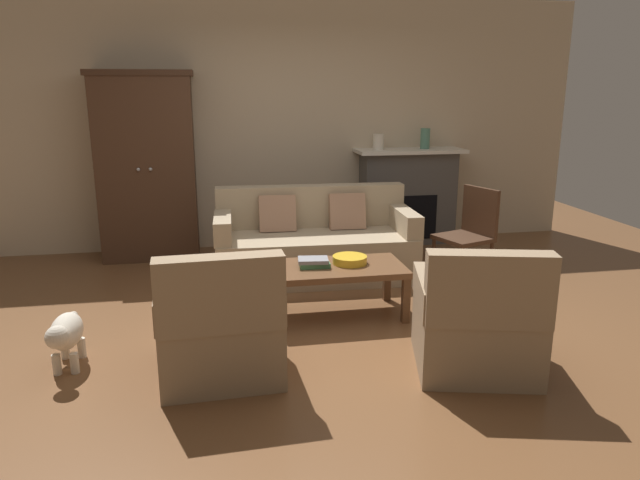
{
  "coord_description": "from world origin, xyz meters",
  "views": [
    {
      "loc": [
        -0.72,
        -4.31,
        1.84
      ],
      "look_at": [
        0.17,
        0.51,
        0.55
      ],
      "focal_mm": 33.2,
      "sensor_mm": 36.0,
      "label": 1
    }
  ],
  "objects_px": {
    "fireplace": "(408,196)",
    "dog": "(66,334)",
    "coffee_table": "(336,272)",
    "book_stack": "(314,262)",
    "couch": "(314,245)",
    "armchair_near_left": "(220,330)",
    "side_chair_wooden": "(471,229)",
    "armchair_near_right": "(477,325)",
    "armoire": "(147,166)",
    "mantel_vase_jade": "(425,139)",
    "fruit_bowl": "(350,260)",
    "mantel_vase_cream": "(378,142)"
  },
  "relations": [
    {
      "from": "armoire",
      "to": "mantel_vase_jade",
      "type": "bearing_deg",
      "value": 1.1
    },
    {
      "from": "book_stack",
      "to": "armchair_near_right",
      "type": "height_order",
      "value": "armchair_near_right"
    },
    {
      "from": "dog",
      "to": "mantel_vase_cream",
      "type": "bearing_deg",
      "value": 43.26
    },
    {
      "from": "armchair_near_left",
      "to": "couch",
      "type": "bearing_deg",
      "value": 63.81
    },
    {
      "from": "dog",
      "to": "coffee_table",
      "type": "bearing_deg",
      "value": 17.22
    },
    {
      "from": "book_stack",
      "to": "side_chair_wooden",
      "type": "bearing_deg",
      "value": 21.24
    },
    {
      "from": "fruit_bowl",
      "to": "book_stack",
      "type": "relative_size",
      "value": 1.07
    },
    {
      "from": "armchair_near_right",
      "to": "dog",
      "type": "height_order",
      "value": "armchair_near_right"
    },
    {
      "from": "armchair_near_left",
      "to": "dog",
      "type": "distance_m",
      "value": 1.05
    },
    {
      "from": "fireplace",
      "to": "fruit_bowl",
      "type": "bearing_deg",
      "value": -119.75
    },
    {
      "from": "couch",
      "to": "armoire",
      "type": "bearing_deg",
      "value": 148.55
    },
    {
      "from": "mantel_vase_cream",
      "to": "mantel_vase_jade",
      "type": "relative_size",
      "value": 0.76
    },
    {
      "from": "coffee_table",
      "to": "book_stack",
      "type": "distance_m",
      "value": 0.2
    },
    {
      "from": "mantel_vase_jade",
      "to": "dog",
      "type": "xyz_separation_m",
      "value": [
        -3.45,
        -2.72,
        -0.99
      ]
    },
    {
      "from": "armoire",
      "to": "mantel_vase_cream",
      "type": "bearing_deg",
      "value": 1.34
    },
    {
      "from": "fireplace",
      "to": "mantel_vase_jade",
      "type": "height_order",
      "value": "mantel_vase_jade"
    },
    {
      "from": "armchair_near_left",
      "to": "side_chair_wooden",
      "type": "bearing_deg",
      "value": 32.72
    },
    {
      "from": "armchair_near_right",
      "to": "mantel_vase_jade",
      "type": "bearing_deg",
      "value": 76.34
    },
    {
      "from": "book_stack",
      "to": "dog",
      "type": "relative_size",
      "value": 0.46
    },
    {
      "from": "armoire",
      "to": "coffee_table",
      "type": "height_order",
      "value": "armoire"
    },
    {
      "from": "mantel_vase_cream",
      "to": "mantel_vase_jade",
      "type": "distance_m",
      "value": 0.56
    },
    {
      "from": "fireplace",
      "to": "book_stack",
      "type": "height_order",
      "value": "fireplace"
    },
    {
      "from": "coffee_table",
      "to": "mantel_vase_jade",
      "type": "xyz_separation_m",
      "value": [
        1.49,
        2.12,
        0.87
      ]
    },
    {
      "from": "fireplace",
      "to": "coffee_table",
      "type": "distance_m",
      "value": 2.51
    },
    {
      "from": "mantel_vase_cream",
      "to": "dog",
      "type": "bearing_deg",
      "value": -136.74
    },
    {
      "from": "armoire",
      "to": "dog",
      "type": "height_order",
      "value": "armoire"
    },
    {
      "from": "fruit_bowl",
      "to": "dog",
      "type": "distance_m",
      "value": 2.19
    },
    {
      "from": "mantel_vase_jade",
      "to": "armchair_near_right",
      "type": "bearing_deg",
      "value": -103.66
    },
    {
      "from": "couch",
      "to": "coffee_table",
      "type": "bearing_deg",
      "value": -90.23
    },
    {
      "from": "coffee_table",
      "to": "book_stack",
      "type": "bearing_deg",
      "value": 174.84
    },
    {
      "from": "fireplace",
      "to": "dog",
      "type": "xyz_separation_m",
      "value": [
        -3.27,
        -2.74,
        -0.32
      ]
    },
    {
      "from": "couch",
      "to": "armchair_near_right",
      "type": "distance_m",
      "value": 2.28
    },
    {
      "from": "armoire",
      "to": "fruit_bowl",
      "type": "xyz_separation_m",
      "value": [
        1.76,
        -2.01,
        -0.55
      ]
    },
    {
      "from": "book_stack",
      "to": "mantel_vase_jade",
      "type": "relative_size",
      "value": 1.12
    },
    {
      "from": "coffee_table",
      "to": "book_stack",
      "type": "xyz_separation_m",
      "value": [
        -0.18,
        0.02,
        0.09
      ]
    },
    {
      "from": "fireplace",
      "to": "armoire",
      "type": "distance_m",
      "value": 2.98
    },
    {
      "from": "armchair_near_left",
      "to": "side_chair_wooden",
      "type": "height_order",
      "value": "side_chair_wooden"
    },
    {
      "from": "armchair_near_left",
      "to": "armoire",
      "type": "bearing_deg",
      "value": 103.05
    },
    {
      "from": "fruit_bowl",
      "to": "dog",
      "type": "bearing_deg",
      "value": -162.53
    },
    {
      "from": "armoire",
      "to": "fruit_bowl",
      "type": "distance_m",
      "value": 2.72
    },
    {
      "from": "mantel_vase_jade",
      "to": "book_stack",
      "type": "bearing_deg",
      "value": -128.62
    },
    {
      "from": "couch",
      "to": "armchair_near_left",
      "type": "bearing_deg",
      "value": -116.19
    },
    {
      "from": "side_chair_wooden",
      "to": "mantel_vase_jade",
      "type": "bearing_deg",
      "value": 88.06
    },
    {
      "from": "book_stack",
      "to": "side_chair_wooden",
      "type": "distance_m",
      "value": 1.75
    },
    {
      "from": "couch",
      "to": "fireplace",
      "type": "bearing_deg",
      "value": 39.51
    },
    {
      "from": "mantel_vase_jade",
      "to": "side_chair_wooden",
      "type": "xyz_separation_m",
      "value": [
        -0.05,
        -1.47,
        -0.73
      ]
    },
    {
      "from": "armchair_near_left",
      "to": "dog",
      "type": "xyz_separation_m",
      "value": [
        -1.01,
        0.28,
        -0.07
      ]
    },
    {
      "from": "coffee_table",
      "to": "dog",
      "type": "relative_size",
      "value": 1.91
    },
    {
      "from": "armoire",
      "to": "armchair_near_left",
      "type": "height_order",
      "value": "armoire"
    },
    {
      "from": "couch",
      "to": "mantel_vase_cream",
      "type": "relative_size",
      "value": 10.86
    }
  ]
}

